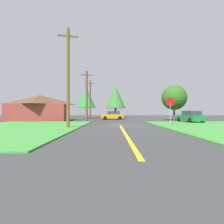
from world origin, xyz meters
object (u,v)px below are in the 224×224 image
Objects in this scene: utility_pole_near at (69,77)px; pine_tree_center at (87,97)px; oak_tree_left at (175,98)px; utility_pole_mid at (87,96)px; car_on_crossroad at (191,117)px; car_approaching_junction at (113,115)px; utility_pole_far at (91,99)px; oak_tree_right at (116,97)px; barn at (41,108)px; stop_sign at (171,106)px.

utility_pole_near reaches higher than pine_tree_center.
pine_tree_center is at bearing 145.85° from oak_tree_left.
utility_pole_mid reaches higher than oak_tree_left.
car_on_crossroad and car_approaching_junction have the same top height.
utility_pole_mid is at bearing -85.99° from utility_pole_far.
utility_pole_mid is 1.02× the size of oak_tree_right.
utility_pole_far reaches higher than car_on_crossroad.
utility_pole_near is at bearing -59.49° from barn.
pine_tree_center is 13.56m from barn.
car_approaching_junction is 0.54× the size of utility_pole_far.
stop_sign is 12.97m from oak_tree_left.
utility_pole_near is (-10.07, -2.38, 2.60)m from stop_sign.
barn is (-18.26, 11.54, 0.08)m from stop_sign.
barn is at bearing -37.32° from stop_sign.
car_approaching_junction is 6.56m from utility_pole_far.
utility_pole_mid is 0.79× the size of barn.
utility_pole_far is at bearing 44.41° from barn.
utility_pole_mid reaches higher than stop_sign.
car_approaching_junction is 0.60× the size of pine_tree_center.
car_on_crossroad is at bearing 130.64° from car_approaching_junction.
utility_pole_near is at bearing 8.24° from stop_sign.
utility_pole_far is 1.08× the size of oak_tree_right.
stop_sign is at bearing 13.28° from utility_pole_near.
utility_pole_near reaches higher than stop_sign.
stop_sign is 16.96m from car_approaching_junction.
car_on_crossroad is at bearing -13.35° from barn.
utility_pole_near is 20.53m from oak_tree_left.
pine_tree_center is at bearing 173.71° from oak_tree_right.
oak_tree_right is (-10.04, 16.48, 4.10)m from car_on_crossroad.
barn is (-13.00, -11.01, -2.75)m from oak_tree_right.
pine_tree_center reaches higher than stop_sign.
utility_pole_far is at bearing -41.79° from car_approaching_junction.
utility_pole_mid reaches higher than pine_tree_center.
oak_tree_right is (0.74, 6.73, 4.10)m from car_approaching_junction.
oak_tree_left is 14.47m from oak_tree_right.
utility_pole_far is 1.34× the size of oak_tree_left.
utility_pole_near is at bearing -85.53° from pine_tree_center.
oak_tree_left reaches higher than car_on_crossroad.
utility_pole_far reaches higher than barn.
pine_tree_center is (-2.18, 14.98, 0.95)m from utility_pole_mid.
utility_pole_mid reaches higher than car_approaching_junction.
car_on_crossroad is at bearing -39.98° from utility_pole_far.
car_approaching_junction is at bearing -34.53° from utility_pole_far.
utility_pole_far is (-0.75, 10.69, 0.25)m from utility_pole_mid.
stop_sign is at bearing 103.54° from car_approaching_junction.
oak_tree_right is at bearing 71.97° from utility_pole_mid.
car_on_crossroad is 24.44m from pine_tree_center.
utility_pole_far is (-10.64, 19.00, 2.08)m from stop_sign.
barn is (-8.20, 13.91, -2.52)m from utility_pole_near.
utility_pole_mid is (0.17, 10.69, -0.76)m from utility_pole_near.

